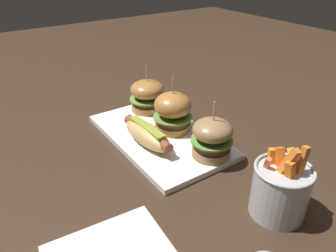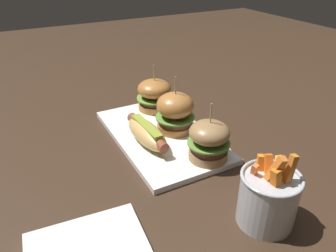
{
  "view_description": "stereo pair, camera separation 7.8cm",
  "coord_description": "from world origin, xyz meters",
  "px_view_note": "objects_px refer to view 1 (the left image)",
  "views": [
    {
      "loc": [
        0.6,
        -0.39,
        0.44
      ],
      "look_at": [
        0.04,
        0.0,
        0.05
      ],
      "focal_mm": 34.5,
      "sensor_mm": 36.0,
      "label": 1
    },
    {
      "loc": [
        0.64,
        -0.32,
        0.44
      ],
      "look_at": [
        0.04,
        0.0,
        0.05
      ],
      "focal_mm": 34.5,
      "sensor_mm": 36.0,
      "label": 2
    }
  ],
  "objects_px": {
    "platter_main": "(160,136)",
    "slider_center": "(172,111)",
    "hot_dog": "(147,134)",
    "slider_right": "(212,138)",
    "fries_bucket": "(280,189)",
    "slider_left": "(147,95)"
  },
  "relations": [
    {
      "from": "platter_main",
      "to": "slider_right",
      "type": "relative_size",
      "value": 2.83
    },
    {
      "from": "platter_main",
      "to": "slider_center",
      "type": "xyz_separation_m",
      "value": [
        -0.0,
        0.04,
        0.06
      ]
    },
    {
      "from": "slider_left",
      "to": "slider_center",
      "type": "xyz_separation_m",
      "value": [
        0.14,
        -0.01,
        0.01
      ]
    },
    {
      "from": "fries_bucket",
      "to": "slider_left",
      "type": "bearing_deg",
      "value": 178.49
    },
    {
      "from": "fries_bucket",
      "to": "platter_main",
      "type": "bearing_deg",
      "value": -174.12
    },
    {
      "from": "slider_left",
      "to": "slider_right",
      "type": "bearing_deg",
      "value": -0.78
    },
    {
      "from": "hot_dog",
      "to": "fries_bucket",
      "type": "height_order",
      "value": "fries_bucket"
    },
    {
      "from": "hot_dog",
      "to": "slider_right",
      "type": "bearing_deg",
      "value": 36.35
    },
    {
      "from": "platter_main",
      "to": "slider_center",
      "type": "relative_size",
      "value": 2.62
    },
    {
      "from": "slider_left",
      "to": "platter_main",
      "type": "bearing_deg",
      "value": -19.27
    },
    {
      "from": "hot_dog",
      "to": "fries_bucket",
      "type": "distance_m",
      "value": 0.34
    },
    {
      "from": "platter_main",
      "to": "hot_dog",
      "type": "distance_m",
      "value": 0.06
    },
    {
      "from": "hot_dog",
      "to": "slider_left",
      "type": "distance_m",
      "value": 0.19
    },
    {
      "from": "hot_dog",
      "to": "slider_left",
      "type": "height_order",
      "value": "slider_left"
    },
    {
      "from": "platter_main",
      "to": "slider_left",
      "type": "height_order",
      "value": "slider_left"
    },
    {
      "from": "hot_dog",
      "to": "fries_bucket",
      "type": "relative_size",
      "value": 1.2
    },
    {
      "from": "platter_main",
      "to": "slider_left",
      "type": "xyz_separation_m",
      "value": [
        -0.14,
        0.05,
        0.05
      ]
    },
    {
      "from": "slider_center",
      "to": "fries_bucket",
      "type": "relative_size",
      "value": 0.99
    },
    {
      "from": "platter_main",
      "to": "fries_bucket",
      "type": "height_order",
      "value": "fries_bucket"
    },
    {
      "from": "slider_center",
      "to": "slider_right",
      "type": "relative_size",
      "value": 1.08
    },
    {
      "from": "slider_center",
      "to": "fries_bucket",
      "type": "xyz_separation_m",
      "value": [
        0.35,
        -0.01,
        -0.01
      ]
    },
    {
      "from": "platter_main",
      "to": "slider_center",
      "type": "distance_m",
      "value": 0.07
    }
  ]
}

